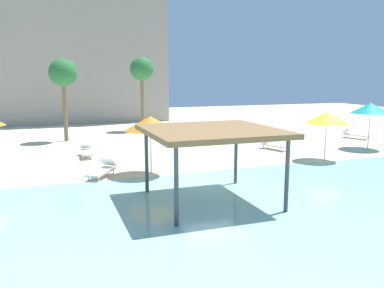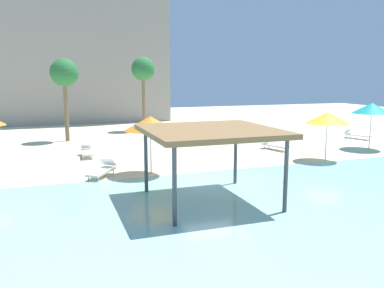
{
  "view_description": "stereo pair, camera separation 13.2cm",
  "coord_description": "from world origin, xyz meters",
  "px_view_note": "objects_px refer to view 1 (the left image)",
  "views": [
    {
      "loc": [
        -6.6,
        -15.26,
        4.42
      ],
      "look_at": [
        -0.41,
        2.0,
        1.3
      ],
      "focal_mm": 37.06,
      "sensor_mm": 36.0,
      "label": 1
    },
    {
      "loc": [
        -6.48,
        -15.31,
        4.42
      ],
      "look_at": [
        -0.41,
        2.0,
        1.3
      ],
      "focal_mm": 37.06,
      "sensor_mm": 36.0,
      "label": 2
    }
  ],
  "objects_px": {
    "lounge_chair_3": "(354,134)",
    "palm_tree_0": "(142,71)",
    "lounge_chair_2": "(86,151)",
    "palm_tree_1": "(63,74)",
    "beach_umbrella_orange_2": "(150,123)",
    "shade_pavilion": "(211,133)",
    "beach_umbrella_yellow_1": "(327,118)",
    "lounge_chair_1": "(273,144)",
    "lounge_chair_5": "(103,170)",
    "beach_umbrella_teal_3": "(371,108)"
  },
  "relations": [
    {
      "from": "lounge_chair_3",
      "to": "beach_umbrella_orange_2",
      "type": "bearing_deg",
      "value": -91.41
    },
    {
      "from": "lounge_chair_3",
      "to": "palm_tree_1",
      "type": "xyz_separation_m",
      "value": [
        -19.72,
        5.82,
        4.26
      ]
    },
    {
      "from": "beach_umbrella_teal_3",
      "to": "palm_tree_1",
      "type": "height_order",
      "value": "palm_tree_1"
    },
    {
      "from": "shade_pavilion",
      "to": "beach_umbrella_teal_3",
      "type": "xyz_separation_m",
      "value": [
        13.28,
        6.58,
        0.03
      ]
    },
    {
      "from": "lounge_chair_3",
      "to": "palm_tree_0",
      "type": "height_order",
      "value": "palm_tree_0"
    },
    {
      "from": "lounge_chair_2",
      "to": "shade_pavilion",
      "type": "bearing_deg",
      "value": 20.73
    },
    {
      "from": "shade_pavilion",
      "to": "lounge_chair_1",
      "type": "xyz_separation_m",
      "value": [
        7.58,
        8.35,
        -2.16
      ]
    },
    {
      "from": "beach_umbrella_yellow_1",
      "to": "lounge_chair_3",
      "type": "relative_size",
      "value": 1.31
    },
    {
      "from": "shade_pavilion",
      "to": "beach_umbrella_teal_3",
      "type": "distance_m",
      "value": 14.82
    },
    {
      "from": "beach_umbrella_orange_2",
      "to": "lounge_chair_3",
      "type": "height_order",
      "value": "beach_umbrella_orange_2"
    },
    {
      "from": "lounge_chair_1",
      "to": "lounge_chair_2",
      "type": "bearing_deg",
      "value": -114.8
    },
    {
      "from": "palm_tree_1",
      "to": "beach_umbrella_yellow_1",
      "type": "bearing_deg",
      "value": -41.88
    },
    {
      "from": "beach_umbrella_orange_2",
      "to": "palm_tree_1",
      "type": "bearing_deg",
      "value": 105.96
    },
    {
      "from": "palm_tree_0",
      "to": "palm_tree_1",
      "type": "relative_size",
      "value": 1.06
    },
    {
      "from": "lounge_chair_2",
      "to": "palm_tree_1",
      "type": "height_order",
      "value": "palm_tree_1"
    },
    {
      "from": "beach_umbrella_yellow_1",
      "to": "palm_tree_0",
      "type": "bearing_deg",
      "value": 113.4
    },
    {
      "from": "beach_umbrella_teal_3",
      "to": "palm_tree_0",
      "type": "bearing_deg",
      "value": 131.01
    },
    {
      "from": "palm_tree_0",
      "to": "lounge_chair_1",
      "type": "bearing_deg",
      "value": -63.45
    },
    {
      "from": "lounge_chair_3",
      "to": "lounge_chair_5",
      "type": "xyz_separation_m",
      "value": [
        -18.61,
        -5.19,
        0.0
      ]
    },
    {
      "from": "beach_umbrella_orange_2",
      "to": "palm_tree_0",
      "type": "distance_m",
      "value": 15.45
    },
    {
      "from": "lounge_chair_1",
      "to": "palm_tree_0",
      "type": "height_order",
      "value": "palm_tree_0"
    },
    {
      "from": "shade_pavilion",
      "to": "beach_umbrella_yellow_1",
      "type": "relative_size",
      "value": 1.72
    },
    {
      "from": "lounge_chair_1",
      "to": "palm_tree_1",
      "type": "height_order",
      "value": "palm_tree_1"
    },
    {
      "from": "beach_umbrella_teal_3",
      "to": "lounge_chair_3",
      "type": "xyz_separation_m",
      "value": [
        2.17,
        3.59,
        -2.19
      ]
    },
    {
      "from": "palm_tree_1",
      "to": "lounge_chair_2",
      "type": "bearing_deg",
      "value": -82.3
    },
    {
      "from": "lounge_chair_2",
      "to": "lounge_chair_3",
      "type": "bearing_deg",
      "value": 92.34
    },
    {
      "from": "lounge_chair_5",
      "to": "palm_tree_0",
      "type": "relative_size",
      "value": 0.32
    },
    {
      "from": "beach_umbrella_yellow_1",
      "to": "beach_umbrella_teal_3",
      "type": "distance_m",
      "value": 5.23
    },
    {
      "from": "lounge_chair_3",
      "to": "lounge_chair_5",
      "type": "relative_size",
      "value": 1.04
    },
    {
      "from": "beach_umbrella_yellow_1",
      "to": "lounge_chair_2",
      "type": "bearing_deg",
      "value": 155.88
    },
    {
      "from": "lounge_chair_5",
      "to": "lounge_chair_3",
      "type": "bearing_deg",
      "value": 139.45
    },
    {
      "from": "shade_pavilion",
      "to": "lounge_chair_5",
      "type": "bearing_deg",
      "value": 122.41
    },
    {
      "from": "lounge_chair_5",
      "to": "palm_tree_1",
      "type": "height_order",
      "value": "palm_tree_1"
    },
    {
      "from": "beach_umbrella_orange_2",
      "to": "lounge_chair_5",
      "type": "relative_size",
      "value": 1.41
    },
    {
      "from": "lounge_chair_3",
      "to": "palm_tree_0",
      "type": "bearing_deg",
      "value": -144.85
    },
    {
      "from": "shade_pavilion",
      "to": "beach_umbrella_yellow_1",
      "type": "bearing_deg",
      "value": 28.34
    },
    {
      "from": "lounge_chair_1",
      "to": "lounge_chair_2",
      "type": "height_order",
      "value": "same"
    },
    {
      "from": "lounge_chair_1",
      "to": "lounge_chair_5",
      "type": "height_order",
      "value": "same"
    },
    {
      "from": "lounge_chair_2",
      "to": "lounge_chair_5",
      "type": "relative_size",
      "value": 1.0
    },
    {
      "from": "beach_umbrella_yellow_1",
      "to": "beach_umbrella_orange_2",
      "type": "height_order",
      "value": "beach_umbrella_orange_2"
    },
    {
      "from": "beach_umbrella_orange_2",
      "to": "lounge_chair_2",
      "type": "xyz_separation_m",
      "value": [
        -2.42,
        5.25,
        -2.03
      ]
    },
    {
      "from": "lounge_chair_5",
      "to": "palm_tree_0",
      "type": "distance_m",
      "value": 16.15
    },
    {
      "from": "beach_umbrella_teal_3",
      "to": "palm_tree_1",
      "type": "distance_m",
      "value": 20.03
    },
    {
      "from": "beach_umbrella_teal_3",
      "to": "lounge_chair_3",
      "type": "relative_size",
      "value": 1.44
    },
    {
      "from": "beach_umbrella_yellow_1",
      "to": "lounge_chair_5",
      "type": "xyz_separation_m",
      "value": [
        -11.63,
        0.41,
        -1.96
      ]
    },
    {
      "from": "lounge_chair_5",
      "to": "palm_tree_0",
      "type": "height_order",
      "value": "palm_tree_0"
    },
    {
      "from": "beach_umbrella_teal_3",
      "to": "lounge_chair_1",
      "type": "bearing_deg",
      "value": 162.68
    },
    {
      "from": "beach_umbrella_orange_2",
      "to": "lounge_chair_3",
      "type": "xyz_separation_m",
      "value": [
        16.48,
        5.52,
        -2.03
      ]
    },
    {
      "from": "lounge_chair_3",
      "to": "palm_tree_0",
      "type": "distance_m",
      "value": 17.08
    },
    {
      "from": "beach_umbrella_teal_3",
      "to": "lounge_chair_5",
      "type": "distance_m",
      "value": 16.67
    }
  ]
}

